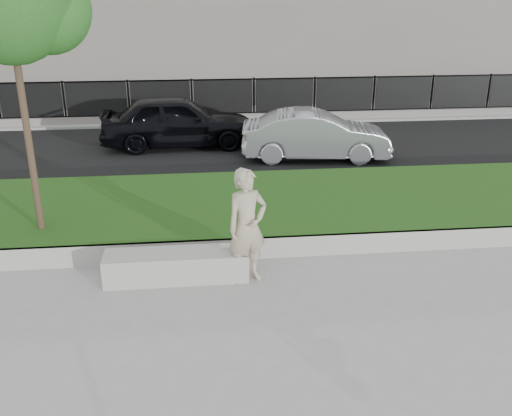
{
  "coord_description": "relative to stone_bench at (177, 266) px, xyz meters",
  "views": [
    {
      "loc": [
        -0.52,
        -8.28,
        4.65
      ],
      "look_at": [
        0.5,
        1.2,
        0.92
      ],
      "focal_mm": 40.0,
      "sensor_mm": 36.0,
      "label": 1
    }
  ],
  "objects": [
    {
      "name": "car_silver",
      "position": [
        3.76,
        6.72,
        0.47
      ],
      "size": [
        4.26,
        1.88,
        1.36
      ],
      "primitive_type": "imported",
      "rotation": [
        0.0,
        0.0,
        1.46
      ],
      "color": "#97999F",
      "rests_on": "street"
    },
    {
      "name": "ground",
      "position": [
        0.93,
        -0.4,
        -0.25
      ],
      "size": [
        90.0,
        90.0,
        0.0
      ],
      "primitive_type": "plane",
      "color": "gray",
      "rests_on": "ground"
    },
    {
      "name": "car_dark",
      "position": [
        -0.12,
        8.49,
        0.57
      ],
      "size": [
        4.63,
        1.98,
        1.56
      ],
      "primitive_type": "imported",
      "rotation": [
        0.0,
        0.0,
        1.6
      ],
      "color": "black",
      "rests_on": "street"
    },
    {
      "name": "grass_bank",
      "position": [
        0.93,
        2.6,
        -0.05
      ],
      "size": [
        34.0,
        4.0,
        0.4
      ],
      "primitive_type": "cube",
      "color": "#14350D",
      "rests_on": "ground"
    },
    {
      "name": "street",
      "position": [
        0.93,
        8.1,
        -0.23
      ],
      "size": [
        34.0,
        7.0,
        0.04
      ],
      "primitive_type": "cube",
      "color": "black",
      "rests_on": "ground"
    },
    {
      "name": "book",
      "position": [
        0.85,
        0.13,
        0.26
      ],
      "size": [
        0.26,
        0.2,
        0.03
      ],
      "primitive_type": "cube",
      "rotation": [
        0.0,
        0.0,
        -0.1
      ],
      "color": "beige",
      "rests_on": "stone_bench"
    },
    {
      "name": "stone_bench",
      "position": [
        0.0,
        0.0,
        0.0
      ],
      "size": [
        2.4,
        0.6,
        0.49
      ],
      "primitive_type": "cube",
      "color": "#9A9890",
      "rests_on": "ground"
    },
    {
      "name": "iron_fence",
      "position": [
        0.93,
        11.6,
        0.3
      ],
      "size": [
        32.0,
        0.3,
        1.5
      ],
      "color": "slate",
      "rests_on": "far_pavement"
    },
    {
      "name": "far_pavement",
      "position": [
        0.93,
        12.6,
        -0.19
      ],
      "size": [
        34.0,
        3.0,
        0.12
      ],
      "primitive_type": "cube",
      "color": "gray",
      "rests_on": "ground"
    },
    {
      "name": "man",
      "position": [
        1.18,
        -0.15,
        0.73
      ],
      "size": [
        0.84,
        0.72,
        1.96
      ],
      "primitive_type": "imported",
      "rotation": [
        0.0,
        0.0,
        0.42
      ],
      "color": "tan",
      "rests_on": "ground"
    },
    {
      "name": "grass_kerb",
      "position": [
        0.93,
        0.64,
        -0.05
      ],
      "size": [
        34.0,
        0.08,
        0.4
      ],
      "primitive_type": "cube",
      "color": "#9A9890",
      "rests_on": "ground"
    }
  ]
}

